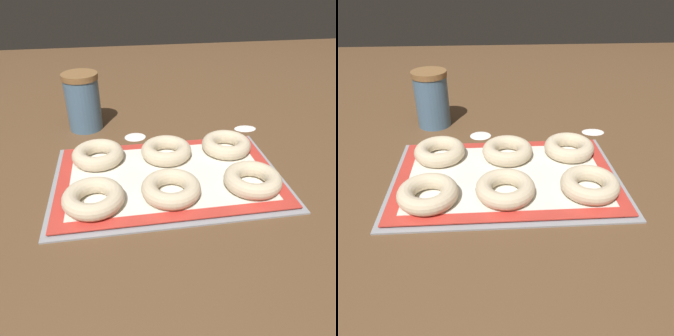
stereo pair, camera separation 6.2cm
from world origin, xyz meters
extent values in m
plane|color=brown|center=(0.00, 0.00, 0.00)|extent=(2.80, 2.80, 0.00)
cube|color=#93969B|center=(-0.02, -0.01, 0.00)|extent=(0.54, 0.35, 0.01)
cube|color=red|center=(-0.02, -0.01, 0.01)|extent=(0.51, 0.32, 0.00)
cube|color=silver|center=(-0.02, -0.01, 0.01)|extent=(0.45, 0.27, 0.00)
torus|color=beige|center=(-0.19, -0.10, 0.03)|extent=(0.13, 0.13, 0.04)
torus|color=beige|center=(-0.02, -0.09, 0.03)|extent=(0.13, 0.13, 0.04)
torus|color=beige|center=(0.16, -0.09, 0.03)|extent=(0.13, 0.13, 0.04)
torus|color=beige|center=(-0.18, 0.07, 0.03)|extent=(0.13, 0.13, 0.04)
torus|color=beige|center=(-0.01, 0.07, 0.03)|extent=(0.13, 0.13, 0.04)
torus|color=beige|center=(0.15, 0.07, 0.03)|extent=(0.13, 0.13, 0.04)
cylinder|color=slate|center=(-0.22, 0.30, 0.08)|extent=(0.10, 0.10, 0.15)
cylinder|color=olive|center=(-0.22, 0.30, 0.16)|extent=(0.10, 0.10, 0.02)
ellipsoid|color=white|center=(0.26, 0.21, 0.00)|extent=(0.07, 0.05, 0.00)
ellipsoid|color=white|center=(-0.08, 0.21, 0.00)|extent=(0.06, 0.05, 0.00)
camera|label=1|loc=(-0.12, -0.65, 0.44)|focal=35.00mm
camera|label=2|loc=(-0.06, -0.65, 0.44)|focal=35.00mm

